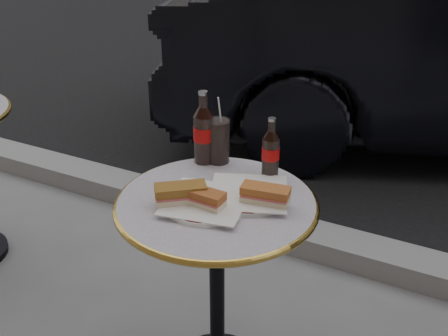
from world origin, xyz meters
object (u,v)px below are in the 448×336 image
at_px(bistro_table, 217,295).
at_px(plate_left, 206,203).
at_px(cola_bottle_left, 204,127).
at_px(cola_bottle_right, 271,148).
at_px(cola_glass, 219,141).
at_px(plate_right, 248,195).

bearing_deg(bistro_table, plate_left, -109.34).
distance_m(bistro_table, cola_bottle_left, 0.56).
height_order(bistro_table, plate_left, plate_left).
bearing_deg(cola_bottle_left, cola_bottle_right, -0.08).
bearing_deg(bistro_table, cola_glass, 116.30).
bearing_deg(bistro_table, plate_right, 39.69).
distance_m(bistro_table, plate_left, 0.38).
distance_m(plate_right, cola_glass, 0.27).
distance_m(bistro_table, plate_right, 0.39).
bearing_deg(cola_glass, bistro_table, -63.70).
bearing_deg(cola_bottle_left, bistro_table, -52.95).
bearing_deg(cola_bottle_right, bistro_table, -111.02).
xyz_separation_m(plate_left, cola_bottle_left, (-0.15, 0.25, 0.12)).
height_order(bistro_table, cola_bottle_right, cola_bottle_right).
relative_size(bistro_table, plate_right, 2.98).
distance_m(plate_right, cola_bottle_left, 0.31).
bearing_deg(plate_right, cola_bottle_right, 87.82).
bearing_deg(cola_bottle_left, plate_left, -59.69).
bearing_deg(cola_glass, plate_right, -41.88).
bearing_deg(plate_right, cola_glass, 138.12).
bearing_deg(cola_bottle_left, plate_right, -32.33).
xyz_separation_m(plate_left, cola_glass, (-0.10, 0.28, 0.07)).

